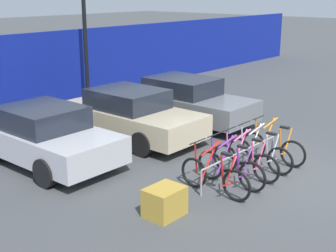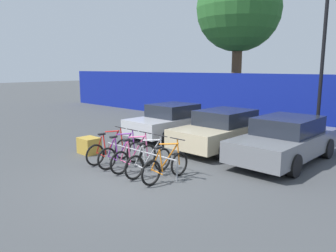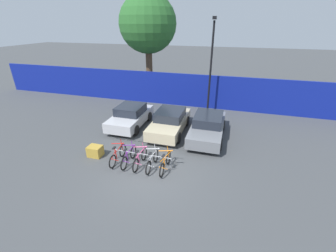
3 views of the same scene
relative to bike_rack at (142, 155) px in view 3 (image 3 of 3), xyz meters
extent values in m
plane|color=#424447|center=(0.58, -0.68, -0.47)|extent=(120.00, 120.00, 0.00)
cube|color=navy|center=(0.58, 8.82, 0.83)|extent=(36.00, 0.16, 2.62)
cylinder|color=gray|center=(0.00, 0.00, 0.08)|extent=(2.93, 0.04, 0.04)
cylinder|color=gray|center=(-1.47, 0.00, -0.20)|extent=(0.04, 0.04, 0.55)
cylinder|color=gray|center=(1.47, 0.00, -0.20)|extent=(0.04, 0.04, 0.55)
torus|color=black|center=(-1.22, -0.68, -0.14)|extent=(0.06, 0.66, 0.66)
torus|color=black|center=(-1.22, 0.38, -0.14)|extent=(0.06, 0.66, 0.66)
cylinder|color=red|center=(-1.22, 0.01, 0.18)|extent=(0.60, 0.04, 0.76)
cylinder|color=red|center=(-1.22, -0.04, 0.49)|extent=(0.68, 0.04, 0.16)
cylinder|color=red|center=(-1.22, -0.33, 0.12)|extent=(0.14, 0.04, 0.63)
cylinder|color=red|center=(-1.22, -0.53, 0.14)|extent=(0.32, 0.03, 0.58)
cylinder|color=red|center=(-1.22, -0.48, -0.17)|extent=(0.40, 0.03, 0.08)
cylinder|color=red|center=(-1.22, 0.33, 0.20)|extent=(0.12, 0.04, 0.69)
cylinder|color=black|center=(-1.22, 0.29, 0.57)|extent=(0.52, 0.03, 0.03)
cube|color=black|center=(-1.22, -0.42, 0.46)|extent=(0.10, 0.22, 0.05)
torus|color=black|center=(-0.63, -0.68, -0.14)|extent=(0.06, 0.66, 0.66)
torus|color=black|center=(-0.63, 0.38, -0.14)|extent=(0.06, 0.66, 0.66)
cylinder|color=#752D99|center=(-0.63, 0.01, 0.18)|extent=(0.60, 0.04, 0.76)
cylinder|color=#752D99|center=(-0.63, -0.04, 0.49)|extent=(0.68, 0.04, 0.16)
cylinder|color=#752D99|center=(-0.63, -0.33, 0.12)|extent=(0.14, 0.04, 0.63)
cylinder|color=#752D99|center=(-0.63, -0.53, 0.14)|extent=(0.32, 0.03, 0.58)
cylinder|color=#752D99|center=(-0.63, -0.48, -0.17)|extent=(0.40, 0.03, 0.08)
cylinder|color=#752D99|center=(-0.63, 0.33, 0.20)|extent=(0.12, 0.04, 0.69)
cylinder|color=black|center=(-0.63, 0.29, 0.57)|extent=(0.52, 0.03, 0.03)
cube|color=black|center=(-0.63, -0.42, 0.46)|extent=(0.10, 0.22, 0.05)
torus|color=black|center=(-0.05, -0.68, -0.14)|extent=(0.06, 0.66, 0.66)
torus|color=black|center=(-0.05, 0.38, -0.14)|extent=(0.06, 0.66, 0.66)
cylinder|color=#E55993|center=(-0.05, 0.01, 0.18)|extent=(0.60, 0.04, 0.76)
cylinder|color=#E55993|center=(-0.05, -0.04, 0.49)|extent=(0.68, 0.04, 0.16)
cylinder|color=#E55993|center=(-0.05, -0.33, 0.12)|extent=(0.14, 0.04, 0.63)
cylinder|color=#E55993|center=(-0.05, -0.53, 0.14)|extent=(0.32, 0.03, 0.58)
cylinder|color=#E55993|center=(-0.05, -0.48, -0.17)|extent=(0.40, 0.03, 0.08)
cylinder|color=#E55993|center=(-0.05, 0.33, 0.20)|extent=(0.12, 0.04, 0.69)
cylinder|color=black|center=(-0.05, 0.29, 0.57)|extent=(0.52, 0.03, 0.03)
cube|color=black|center=(-0.05, -0.42, 0.46)|extent=(0.10, 0.22, 0.05)
torus|color=black|center=(0.58, -0.68, -0.14)|extent=(0.06, 0.66, 0.66)
torus|color=black|center=(0.58, 0.38, -0.14)|extent=(0.06, 0.66, 0.66)
cylinder|color=#B7B7BC|center=(0.58, 0.01, 0.18)|extent=(0.60, 0.04, 0.76)
cylinder|color=#B7B7BC|center=(0.58, -0.04, 0.49)|extent=(0.68, 0.04, 0.16)
cylinder|color=#B7B7BC|center=(0.58, -0.33, 0.12)|extent=(0.14, 0.04, 0.63)
cylinder|color=#B7B7BC|center=(0.58, -0.53, 0.14)|extent=(0.32, 0.03, 0.58)
cylinder|color=#B7B7BC|center=(0.58, -0.48, -0.17)|extent=(0.40, 0.03, 0.08)
cylinder|color=#B7B7BC|center=(0.58, 0.33, 0.20)|extent=(0.12, 0.04, 0.69)
cylinder|color=black|center=(0.58, 0.29, 0.57)|extent=(0.52, 0.03, 0.03)
cube|color=black|center=(0.58, -0.42, 0.46)|extent=(0.10, 0.22, 0.05)
torus|color=black|center=(1.22, -0.68, -0.14)|extent=(0.06, 0.66, 0.66)
torus|color=black|center=(1.22, 0.38, -0.14)|extent=(0.06, 0.66, 0.66)
cylinder|color=orange|center=(1.22, 0.01, 0.18)|extent=(0.60, 0.04, 0.76)
cylinder|color=orange|center=(1.22, -0.04, 0.49)|extent=(0.68, 0.04, 0.16)
cylinder|color=orange|center=(1.22, -0.33, 0.12)|extent=(0.14, 0.04, 0.63)
cylinder|color=orange|center=(1.22, -0.53, 0.14)|extent=(0.32, 0.03, 0.58)
cylinder|color=orange|center=(1.22, -0.48, -0.17)|extent=(0.40, 0.03, 0.08)
cylinder|color=orange|center=(1.22, 0.33, 0.20)|extent=(0.12, 0.04, 0.69)
cylinder|color=black|center=(1.22, 0.29, 0.57)|extent=(0.52, 0.03, 0.03)
cube|color=black|center=(1.22, -0.42, 0.46)|extent=(0.10, 0.22, 0.05)
cube|color=#B7B7BC|center=(-2.39, 3.90, 0.09)|extent=(1.80, 3.94, 0.62)
cube|color=#1E232D|center=(-2.39, 4.00, 0.66)|extent=(1.58, 1.81, 0.52)
cylinder|color=black|center=(-3.24, 5.05, -0.15)|extent=(0.20, 0.64, 0.64)
cylinder|color=black|center=(-1.53, 5.05, -0.15)|extent=(0.20, 0.64, 0.64)
cylinder|color=black|center=(-3.24, 2.76, -0.15)|extent=(0.20, 0.64, 0.64)
cylinder|color=black|center=(-1.53, 2.76, -0.15)|extent=(0.20, 0.64, 0.64)
cube|color=#C1B28E|center=(0.32, 3.77, 0.09)|extent=(1.80, 4.28, 0.62)
cube|color=#1E232D|center=(0.32, 3.88, 0.66)|extent=(1.58, 1.97, 0.52)
cylinder|color=black|center=(-0.54, 5.01, -0.15)|extent=(0.20, 0.64, 0.64)
cylinder|color=black|center=(1.17, 5.01, -0.15)|extent=(0.20, 0.64, 0.64)
cylinder|color=black|center=(-0.54, 2.53, -0.15)|extent=(0.20, 0.64, 0.64)
cylinder|color=black|center=(1.17, 2.53, -0.15)|extent=(0.20, 0.64, 0.64)
cube|color=slate|center=(2.67, 3.72, 0.09)|extent=(1.80, 4.50, 0.62)
cube|color=#1E232D|center=(2.67, 3.83, 0.66)|extent=(1.58, 2.07, 0.52)
cylinder|color=black|center=(1.81, 5.02, -0.15)|extent=(0.20, 0.64, 0.64)
cylinder|color=black|center=(3.52, 5.02, -0.15)|extent=(0.20, 0.64, 0.64)
cylinder|color=black|center=(1.81, 2.41, -0.15)|extent=(0.20, 0.64, 0.64)
cylinder|color=black|center=(3.52, 2.41, -0.15)|extent=(0.20, 0.64, 0.64)
cylinder|color=black|center=(2.18, 7.83, 2.72)|extent=(0.14, 0.14, 6.40)
cube|color=black|center=(2.18, 7.83, 6.07)|extent=(0.24, 0.44, 0.20)
cube|color=#B28C33|center=(-2.59, 0.00, -0.20)|extent=(0.70, 0.56, 0.55)
cylinder|color=brown|center=(-3.51, 10.62, 1.72)|extent=(0.57, 0.57, 4.39)
sphere|color=#286028|center=(-3.51, 10.62, 5.69)|extent=(4.76, 4.76, 4.76)
camera|label=1|loc=(-8.51, -5.16, 3.55)|focal=50.00mm
camera|label=2|loc=(6.90, -6.02, 2.43)|focal=35.00mm
camera|label=3|loc=(3.76, -8.47, 5.81)|focal=24.00mm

